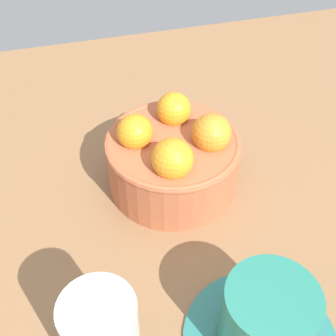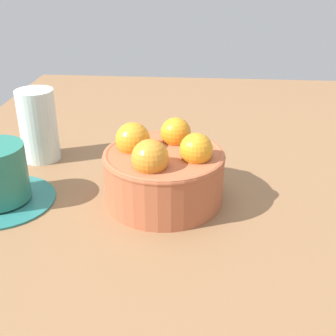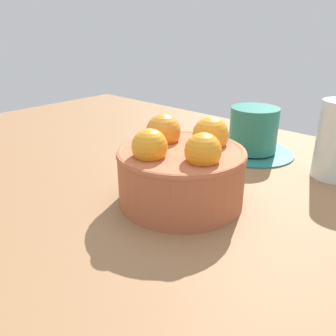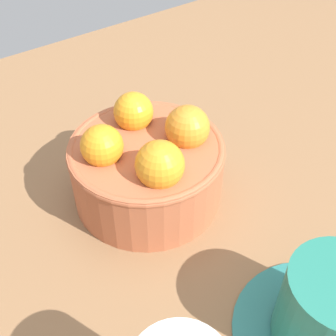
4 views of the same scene
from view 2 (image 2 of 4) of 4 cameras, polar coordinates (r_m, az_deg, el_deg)
ground_plane at (r=63.51cm, az=-0.52°, el=-5.57°), size 134.16×81.72×3.71cm
terracotta_bowl at (r=60.27cm, az=-0.60°, el=-0.28°), size 16.69×16.69×10.95cm
water_glass at (r=75.62cm, az=-16.49°, el=5.33°), size 6.18×6.18×11.92cm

